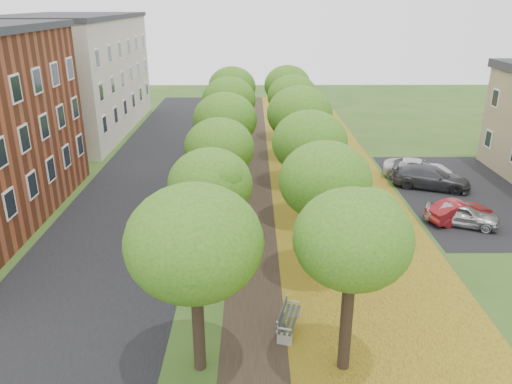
{
  "coord_description": "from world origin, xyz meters",
  "views": [
    {
      "loc": [
        -0.42,
        -13.55,
        11.52
      ],
      "look_at": [
        -0.26,
        9.9,
        2.5
      ],
      "focal_mm": 35.0,
      "sensor_mm": 36.0,
      "label": 1
    }
  ],
  "objects_px": {
    "car_grey": "(431,177)",
    "car_silver": "(462,214)",
    "car_white": "(418,169)",
    "bench": "(288,319)",
    "car_red": "(459,211)"
  },
  "relations": [
    {
      "from": "car_red",
      "to": "car_grey",
      "type": "height_order",
      "value": "car_grey"
    },
    {
      "from": "car_white",
      "to": "bench",
      "type": "bearing_deg",
      "value": 169.21
    },
    {
      "from": "car_red",
      "to": "bench",
      "type": "bearing_deg",
      "value": 114.9
    },
    {
      "from": "bench",
      "to": "car_silver",
      "type": "relative_size",
      "value": 0.53
    },
    {
      "from": "car_silver",
      "to": "car_grey",
      "type": "relative_size",
      "value": 0.78
    },
    {
      "from": "bench",
      "to": "car_silver",
      "type": "distance_m",
      "value": 13.75
    },
    {
      "from": "car_silver",
      "to": "car_grey",
      "type": "xyz_separation_m",
      "value": [
        0.25,
        5.81,
        0.06
      ]
    },
    {
      "from": "car_grey",
      "to": "car_silver",
      "type": "bearing_deg",
      "value": -161.7
    },
    {
      "from": "car_silver",
      "to": "car_red",
      "type": "distance_m",
      "value": 0.44
    },
    {
      "from": "bench",
      "to": "car_grey",
      "type": "height_order",
      "value": "car_grey"
    },
    {
      "from": "car_red",
      "to": "car_white",
      "type": "distance_m",
      "value": 7.4
    },
    {
      "from": "car_red",
      "to": "car_white",
      "type": "bearing_deg",
      "value": -19.02
    },
    {
      "from": "car_silver",
      "to": "bench",
      "type": "bearing_deg",
      "value": 155.26
    },
    {
      "from": "car_silver",
      "to": "car_grey",
      "type": "distance_m",
      "value": 5.82
    },
    {
      "from": "car_white",
      "to": "car_grey",
      "type": "bearing_deg",
      "value": -153.41
    }
  ]
}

